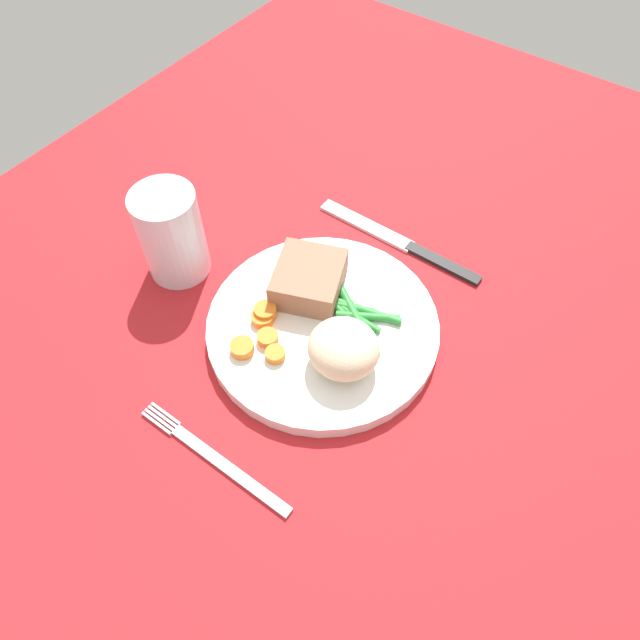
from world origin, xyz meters
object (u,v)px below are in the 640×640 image
Objects in this scene: fork at (215,459)px; water_glass at (173,239)px; knife at (402,243)px; meat_portion at (309,279)px; dinner_plate at (320,330)px.

fork is 23.49cm from water_glass.
water_glass reaches higher than knife.
knife is at bearing -3.51° from fork.
knife is at bearing -17.70° from meat_portion.
meat_portion is at bearing 49.40° from dinner_plate.
water_glass is at bearing 108.49° from meat_portion.
dinner_plate is at bearing -84.90° from water_glass.
dinner_plate is 15.46cm from knife.
meat_portion is 0.35× the size of knife.
dinner_plate is 1.13× the size of knife.
water_glass is (14.53, 17.98, 4.14)cm from fork.
fork is at bearing -179.09° from dinner_plate.
fork is (-16.11, -0.26, -0.60)cm from dinner_plate.
fork is at bearing 176.41° from knife.
dinner_plate is 5.37cm from meat_portion.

